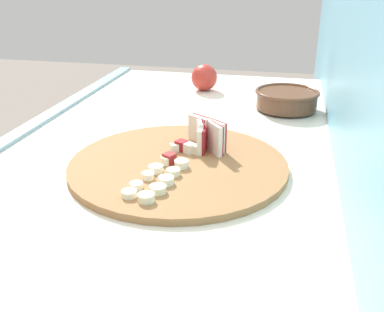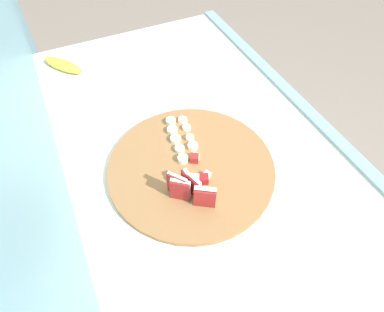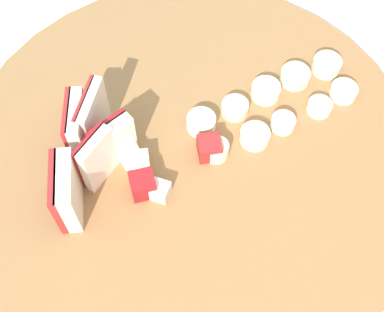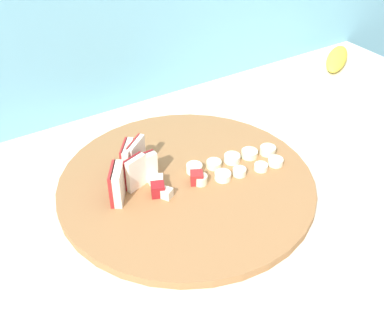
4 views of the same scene
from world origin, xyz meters
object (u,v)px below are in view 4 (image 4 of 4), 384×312
(cutting_board, at_px, (186,183))
(banana_peel, at_px, (337,59))
(apple_dice_pile, at_px, (168,183))
(apple_wedge_fan, at_px, (130,169))
(banana_slice_rows, at_px, (235,164))

(cutting_board, distance_m, banana_peel, 0.62)
(apple_dice_pile, xyz_separation_m, banana_peel, (0.62, 0.22, -0.01))
(apple_wedge_fan, distance_m, banana_peel, 0.69)
(cutting_board, relative_size, banana_peel, 2.60)
(apple_dice_pile, bearing_deg, banana_peel, 19.30)
(apple_dice_pile, distance_m, banana_slice_rows, 0.13)
(banana_slice_rows, distance_m, banana_peel, 0.54)
(cutting_board, height_order, apple_wedge_fan, apple_wedge_fan)
(apple_wedge_fan, xyz_separation_m, banana_slice_rows, (0.17, -0.06, -0.02))
(apple_dice_pile, height_order, banana_peel, apple_dice_pile)
(banana_peel, bearing_deg, apple_wedge_fan, -165.32)
(apple_wedge_fan, height_order, apple_dice_pile, apple_wedge_fan)
(apple_dice_pile, bearing_deg, banana_slice_rows, -5.58)
(apple_dice_pile, height_order, banana_slice_rows, apple_dice_pile)
(banana_peel, bearing_deg, apple_dice_pile, -160.70)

